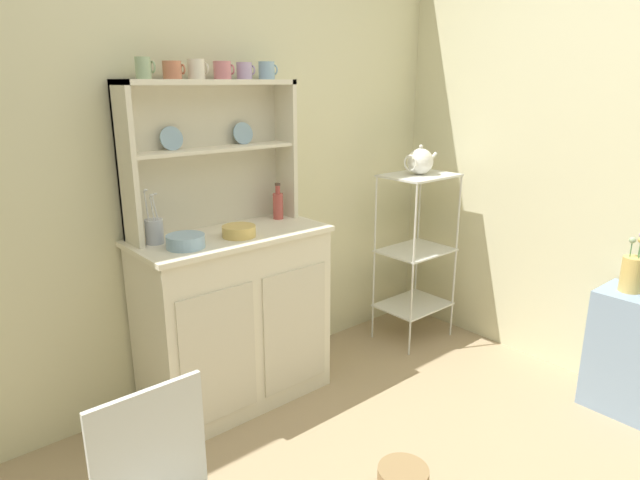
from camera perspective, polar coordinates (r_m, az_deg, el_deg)
wall_back at (r=2.80m, az=-12.56°, el=8.79°), size 3.84×0.05×2.50m
hutch_cabinet at (r=2.80m, az=-8.87°, el=-7.92°), size 0.94×0.45×0.89m
hutch_shelf_unit at (r=2.71m, az=-11.50°, el=9.77°), size 0.87×0.18×0.71m
bakers_rack at (r=3.43m, az=9.97°, el=-0.29°), size 0.43×0.33×1.06m
cup_sage_0 at (r=2.52m, az=-17.89°, el=16.69°), size 0.08×0.06×0.09m
cup_terracotta_1 at (r=2.58m, az=-15.11°, el=16.72°), size 0.10×0.08×0.08m
cup_cream_2 at (r=2.63m, az=-12.74°, el=16.97°), size 0.09×0.08×0.09m
cup_rose_3 at (r=2.70m, az=-10.10°, el=17.01°), size 0.10×0.08×0.08m
cup_lilac_4 at (r=2.76m, az=-7.87°, el=17.05°), size 0.09×0.07×0.08m
cup_sky_5 at (r=2.84m, az=-5.56°, el=17.16°), size 0.09×0.08×0.08m
bowl_mixing_large at (r=2.45m, az=-13.82°, el=-0.13°), size 0.17×0.17×0.06m
bowl_floral_medium at (r=2.58m, az=-8.44°, el=0.92°), size 0.16×0.16×0.05m
jam_bottle at (r=2.89m, az=-4.39°, el=3.69°), size 0.05×0.05×0.19m
utensil_jar at (r=2.55m, az=-16.88°, el=0.96°), size 0.08×0.08×0.25m
porcelain_teapot at (r=3.33m, az=10.37°, el=8.05°), size 0.25×0.16×0.18m
flower_vase at (r=3.02m, az=29.72°, el=-2.97°), size 0.10×0.10×0.30m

